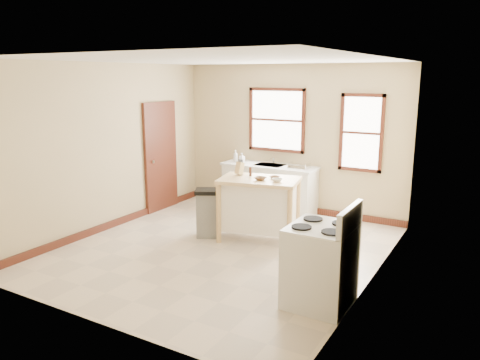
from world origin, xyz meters
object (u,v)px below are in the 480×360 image
at_px(dish_rack, 299,166).
at_px(bowl_b, 275,177).
at_px(soap_bottle_b, 242,158).
at_px(pepper_grinder, 250,171).
at_px(bowl_c, 277,180).
at_px(gas_stove, 321,254).
at_px(trash_bin, 208,213).
at_px(soap_bottle_a, 236,156).
at_px(bowl_a, 260,179).
at_px(kitchen_island, 259,209).
at_px(knife_block, 240,169).

xyz_separation_m(dish_rack, bowl_b, (0.15, -1.35, 0.06)).
height_order(soap_bottle_b, pepper_grinder, pepper_grinder).
xyz_separation_m(soap_bottle_b, bowl_c, (1.50, -1.54, 0.02)).
xyz_separation_m(bowl_b, gas_stove, (1.42, -1.70, -0.42)).
relative_size(trash_bin, gas_stove, 0.65).
relative_size(dish_rack, pepper_grinder, 2.47).
relative_size(soap_bottle_a, bowl_a, 1.24).
relative_size(soap_bottle_b, bowl_c, 1.17).
relative_size(dish_rack, trash_bin, 0.47).
bearing_deg(gas_stove, soap_bottle_b, 132.30).
xyz_separation_m(soap_bottle_a, kitchen_island, (1.29, -1.44, -0.53)).
bearing_deg(bowl_b, gas_stove, -50.24).
bearing_deg(trash_bin, gas_stove, -56.24).
bearing_deg(pepper_grinder, bowl_c, -15.80).
distance_m(soap_bottle_a, gas_stove, 4.22).
height_order(kitchen_island, gas_stove, gas_stove).
bearing_deg(gas_stove, bowl_a, 136.28).
bearing_deg(gas_stove, trash_bin, 151.80).
height_order(knife_block, bowl_a, knife_block).
height_order(soap_bottle_a, trash_bin, soap_bottle_a).
bearing_deg(knife_block, dish_rack, 83.29).
bearing_deg(bowl_a, kitchen_island, 126.16).
bearing_deg(bowl_b, knife_block, -176.51).
distance_m(soap_bottle_a, bowl_b, 1.99).
distance_m(soap_bottle_a, soap_bottle_b, 0.13).
bearing_deg(soap_bottle_a, gas_stove, -44.40).
bearing_deg(pepper_grinder, knife_block, -177.91).
distance_m(kitchen_island, bowl_b, 0.57).
height_order(dish_rack, bowl_c, bowl_c).
relative_size(soap_bottle_b, bowl_a, 0.98).
relative_size(knife_block, gas_stove, 0.17).
distance_m(soap_bottle_a, pepper_grinder, 1.72).
bearing_deg(gas_stove, soap_bottle_a, 133.92).
bearing_deg(soap_bottle_b, gas_stove, -33.59).
bearing_deg(soap_bottle_b, trash_bin, -63.77).
distance_m(knife_block, bowl_c, 0.77).
bearing_deg(bowl_b, trash_bin, -157.21).
bearing_deg(knife_block, bowl_a, -8.43).
xyz_separation_m(bowl_b, bowl_c, (0.13, -0.19, 0.01)).
relative_size(dish_rack, kitchen_island, 0.30).
bearing_deg(kitchen_island, gas_stove, -57.06).
height_order(bowl_c, trash_bin, bowl_c).
height_order(soap_bottle_b, bowl_b, soap_bottle_b).
distance_m(bowl_c, trash_bin, 1.31).
bearing_deg(bowl_b, bowl_c, -54.37).
relative_size(soap_bottle_a, kitchen_island, 0.19).
relative_size(soap_bottle_b, knife_block, 0.91).
bearing_deg(trash_bin, bowl_a, -14.57).
bearing_deg(kitchen_island, bowl_a, -66.70).
xyz_separation_m(bowl_c, trash_bin, (-1.12, -0.23, -0.63)).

